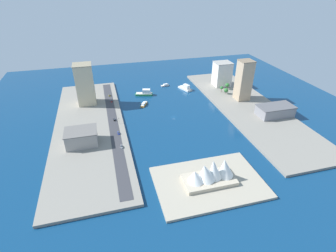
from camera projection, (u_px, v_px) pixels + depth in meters
ground_plane at (174, 117)px, 291.06m from camera, size 440.00×440.00×0.00m
quay_west at (247, 107)px, 310.91m from camera, size 70.00×240.00×2.41m
quay_east at (90, 127)px, 270.00m from camera, size 70.00×240.00×2.41m
peninsula_point at (209, 182)px, 197.84m from camera, size 81.18×55.28×2.00m
road_strip at (113, 123)px, 274.81m from camera, size 9.75×228.00×0.15m
ferry_white_commuter at (185, 88)px, 359.27m from camera, size 15.40×22.97×7.85m
ferry_green_doubledeck at (145, 93)px, 342.41m from camera, size 24.14×13.43×8.18m
water_taxi_orange at (144, 104)px, 316.93m from camera, size 10.70×15.68×3.53m
yacht_sleek_gray at (165, 85)px, 371.25m from camera, size 12.81×6.03×3.30m
apartment_midrise_tan at (244, 80)px, 315.73m from camera, size 16.33×16.70×48.74m
office_block_beige at (85, 84)px, 304.63m from camera, size 20.88×20.19×48.21m
warehouse_low_gray at (275, 111)px, 286.60m from camera, size 39.67×21.19×11.52m
carpark_squat_concrete at (81, 137)px, 237.14m from camera, size 28.62×22.25×14.07m
hotel_broad_white at (222, 74)px, 360.99m from camera, size 22.77×20.49×32.54m
taxi_yellow_cab at (110, 95)px, 335.12m from camera, size 1.99×4.63×1.52m
suv_black at (114, 120)px, 278.72m from camera, size 1.81×4.89×1.57m
van_white at (122, 147)px, 234.73m from camera, size 1.98×5.04×1.67m
pickup_red at (112, 101)px, 319.55m from camera, size 1.93×4.30×1.54m
hatchback_blue at (118, 133)px, 255.08m from camera, size 1.95×4.79×1.54m
traffic_light_waterfront at (119, 120)px, 271.25m from camera, size 0.36×0.36×6.50m
opera_landmark at (211, 173)px, 193.48m from camera, size 39.15×20.60×19.97m
park_tree_cluster at (226, 88)px, 345.39m from camera, size 16.36×19.27×8.73m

